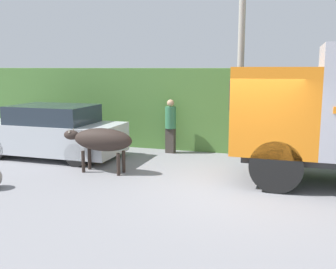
# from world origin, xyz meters

# --- Properties ---
(ground_plane) EXTENTS (60.00, 60.00, 0.00)m
(ground_plane) POSITION_xyz_m (0.00, 0.00, 0.00)
(ground_plane) COLOR gray
(hillside_embankment) EXTENTS (32.00, 5.57, 2.71)m
(hillside_embankment) POSITION_xyz_m (0.00, 6.63, 1.35)
(hillside_embankment) COLOR #4C7A38
(hillside_embankment) RESTS_ON ground_plane
(building_backdrop) EXTENTS (6.66, 2.70, 2.64)m
(building_backdrop) POSITION_xyz_m (-5.84, 5.30, 1.33)
(building_backdrop) COLOR #C6B793
(building_backdrop) RESTS_ON ground_plane
(brown_cow) EXTENTS (1.97, 0.60, 1.18)m
(brown_cow) POSITION_xyz_m (-3.69, 0.57, 0.86)
(brown_cow) COLOR #2D231E
(brown_cow) RESTS_ON ground_plane
(parked_suv) EXTENTS (4.41, 1.86, 1.60)m
(parked_suv) POSITION_xyz_m (-5.99, 1.72, 0.78)
(parked_suv) COLOR silver
(parked_suv) RESTS_ON ground_plane
(pedestrian_on_hill) EXTENTS (0.38, 0.38, 1.73)m
(pedestrian_on_hill) POSITION_xyz_m (-2.69, 3.41, 0.95)
(pedestrian_on_hill) COLOR #38332D
(pedestrian_on_hill) RESTS_ON ground_plane
(utility_pole) EXTENTS (0.90, 0.20, 6.17)m
(utility_pole) POSITION_xyz_m (-0.54, 3.61, 3.21)
(utility_pole) COLOR #9E998E
(utility_pole) RESTS_ON ground_plane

